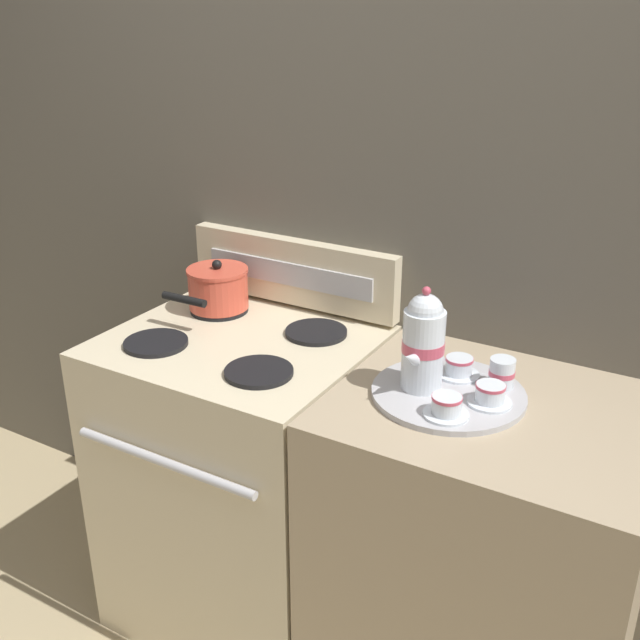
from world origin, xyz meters
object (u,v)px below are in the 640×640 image
at_px(serving_tray, 448,394).
at_px(creamer_jug, 502,373).
at_px(saucepan, 218,288).
at_px(teacup_left, 459,367).
at_px(teacup_right, 447,406).
at_px(teacup_front, 490,394).
at_px(stove, 244,482).
at_px(teapot, 423,342).

bearing_deg(serving_tray, creamer_jug, 40.76).
bearing_deg(saucepan, teacup_left, -4.39).
xyz_separation_m(teacup_right, teacup_front, (0.06, 0.10, 0.00)).
bearing_deg(serving_tray, stove, 179.22).
height_order(serving_tray, teacup_front, teacup_front).
relative_size(stove, teacup_front, 9.28).
distance_m(teacup_right, teacup_front, 0.12).
distance_m(teapot, teacup_front, 0.18).
height_order(serving_tray, creamer_jug, creamer_jug).
distance_m(stove, teacup_front, 0.85).
xyz_separation_m(teacup_right, creamer_jug, (0.06, 0.19, 0.01)).
bearing_deg(saucepan, creamer_jug, -3.99).
bearing_deg(teacup_left, serving_tray, -84.28).
distance_m(stove, teapot, 0.79).
bearing_deg(teacup_front, teacup_left, 139.19).
distance_m(saucepan, teacup_right, 0.83).
bearing_deg(saucepan, teacup_right, -17.21).
distance_m(teacup_left, teacup_right, 0.19).
distance_m(teapot, teacup_right, 0.16).
xyz_separation_m(teacup_left, teacup_right, (0.04, -0.19, 0.00)).
relative_size(stove, teacup_right, 9.28).
distance_m(teapot, creamer_jug, 0.20).
bearing_deg(stove, saucepan, 140.81).
relative_size(teacup_left, creamer_jug, 1.44).
bearing_deg(teacup_front, creamer_jug, 92.17).
height_order(stove, teapot, teapot).
relative_size(serving_tray, teacup_left, 3.53).
relative_size(serving_tray, teapot, 1.43).
distance_m(teacup_front, creamer_jug, 0.09).
bearing_deg(creamer_jug, teacup_front, -87.83).
height_order(teacup_right, creamer_jug, creamer_jug).
relative_size(saucepan, teacup_left, 2.56).
relative_size(teapot, teacup_left, 2.47).
bearing_deg(teacup_front, teacup_right, -122.95).
height_order(serving_tray, teacup_right, teacup_right).
bearing_deg(teapot, stove, 177.50).
xyz_separation_m(saucepan, creamer_jug, (0.86, -0.06, -0.02)).
bearing_deg(stove, teacup_left, 7.26).
bearing_deg(stove, serving_tray, -0.78).
height_order(saucepan, creamer_jug, saucepan).
relative_size(stove, serving_tray, 2.63).
bearing_deg(teacup_left, creamer_jug, -1.01).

